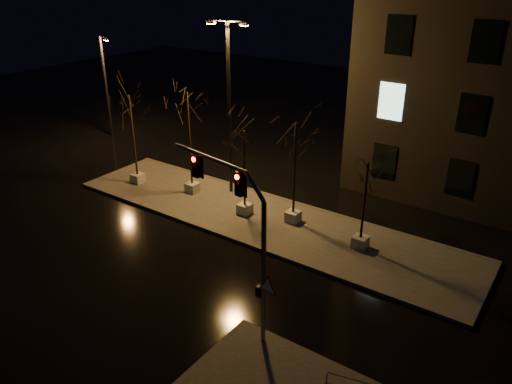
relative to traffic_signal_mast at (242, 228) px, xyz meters
The scene contains 10 objects.
ground 6.10m from the traffic_signal_mast, 162.53° to the left, with size 90.00×90.00×0.00m, color black.
median 9.41m from the traffic_signal_mast, 120.00° to the left, with size 22.00×5.00×0.15m, color #43403B.
tree_0 14.40m from the traffic_signal_mast, 151.86° to the left, with size 1.80×1.80×5.38m.
tree_1 11.93m from the traffic_signal_mast, 140.21° to the left, with size 1.80×1.80×5.88m.
tree_2 8.85m from the traffic_signal_mast, 125.69° to the left, with size 1.80×1.80×4.62m.
tree_3 8.32m from the traffic_signal_mast, 108.69° to the left, with size 1.80×1.80×5.28m.
tree_4 7.62m from the traffic_signal_mast, 81.29° to the left, with size 1.80×1.80×4.26m.
traffic_signal_mast is the anchor object (origin of this frame).
streetlight_main 11.74m from the traffic_signal_mast, 129.62° to the left, with size 2.32×0.68×9.30m.
streetlight_far 24.28m from the traffic_signal_mast, 150.34° to the left, with size 1.41×0.64×7.35m.
Camera 1 is at (12.75, -12.70, 12.09)m, focal length 35.00 mm.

